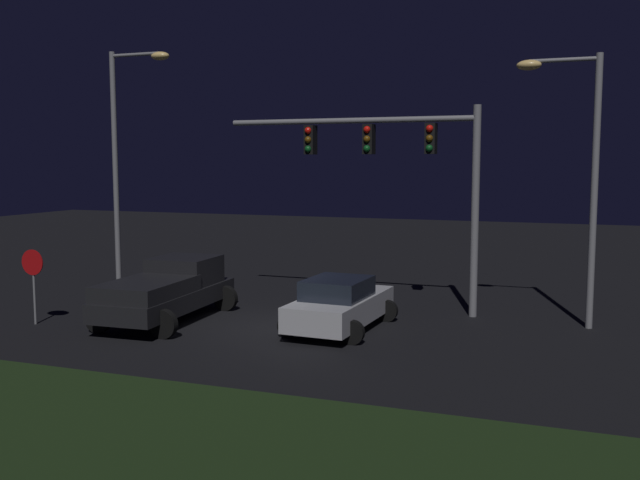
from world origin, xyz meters
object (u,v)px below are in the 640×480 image
(car_sedan, at_px, (340,304))
(street_lamp_right, at_px, (578,157))
(street_lamp_left, at_px, (125,143))
(traffic_signal_gantry, at_px, (398,158))
(pickup_truck, at_px, (169,287))
(stop_sign, at_px, (33,272))

(car_sedan, distance_m, street_lamp_right, 7.96)
(car_sedan, relative_size, street_lamp_left, 0.51)
(traffic_signal_gantry, bearing_deg, car_sedan, -105.70)
(pickup_truck, xyz_separation_m, street_lamp_left, (-4.16, 3.83, 4.45))
(car_sedan, height_order, stop_sign, stop_sign)
(pickup_truck, relative_size, street_lamp_left, 0.63)
(car_sedan, bearing_deg, street_lamp_left, 73.65)
(car_sedan, height_order, street_lamp_left, street_lamp_left)
(stop_sign, bearing_deg, street_lamp_right, 19.20)
(pickup_truck, distance_m, stop_sign, 3.94)
(street_lamp_left, bearing_deg, car_sedan, -18.97)
(pickup_truck, distance_m, traffic_signal_gantry, 8.15)
(pickup_truck, xyz_separation_m, car_sedan, (5.28, 0.59, -0.26))
(traffic_signal_gantry, distance_m, street_lamp_right, 5.38)
(traffic_signal_gantry, relative_size, stop_sign, 3.73)
(street_lamp_left, distance_m, street_lamp_right, 15.68)
(stop_sign, bearing_deg, pickup_truck, 29.43)
(car_sedan, bearing_deg, traffic_signal_gantry, -13.09)
(car_sedan, bearing_deg, stop_sign, 108.74)
(traffic_signal_gantry, height_order, stop_sign, traffic_signal_gantry)
(car_sedan, height_order, street_lamp_right, street_lamp_right)
(pickup_truck, distance_m, street_lamp_right, 12.59)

